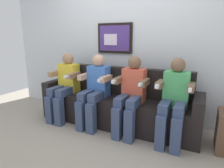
# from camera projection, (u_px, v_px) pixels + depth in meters

# --- Properties ---
(ground_plane) EXTENTS (6.38, 6.38, 0.00)m
(ground_plane) POSITION_uv_depth(u_px,v_px,m) (108.00, 132.00, 2.87)
(ground_plane) COLOR #9E9384
(back_wall_assembly) EXTENTS (4.91, 0.10, 2.60)m
(back_wall_assembly) POSITION_uv_depth(u_px,v_px,m) (128.00, 41.00, 3.24)
(back_wall_assembly) COLOR silver
(back_wall_assembly) RESTS_ON ground_plane
(couch) EXTENTS (2.51, 0.58, 0.90)m
(couch) POSITION_uv_depth(u_px,v_px,m) (117.00, 105.00, 3.09)
(couch) COLOR black
(couch) RESTS_ON ground_plane
(person_leftmost) EXTENTS (0.46, 0.56, 1.11)m
(person_leftmost) POSITION_uv_depth(u_px,v_px,m) (65.00, 84.00, 3.25)
(person_leftmost) COLOR yellow
(person_leftmost) RESTS_ON ground_plane
(person_left_center) EXTENTS (0.46, 0.56, 1.11)m
(person_left_center) POSITION_uv_depth(u_px,v_px,m) (95.00, 88.00, 3.00)
(person_left_center) COLOR #3F72CC
(person_left_center) RESTS_ON ground_plane
(person_right_center) EXTENTS (0.46, 0.56, 1.11)m
(person_right_center) POSITION_uv_depth(u_px,v_px,m) (131.00, 92.00, 2.74)
(person_right_center) COLOR #D8593F
(person_right_center) RESTS_ON ground_plane
(person_rightmost) EXTENTS (0.46, 0.56, 1.11)m
(person_rightmost) POSITION_uv_depth(u_px,v_px,m) (174.00, 98.00, 2.49)
(person_rightmost) COLOR #4CB266
(person_rightmost) RESTS_ON ground_plane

